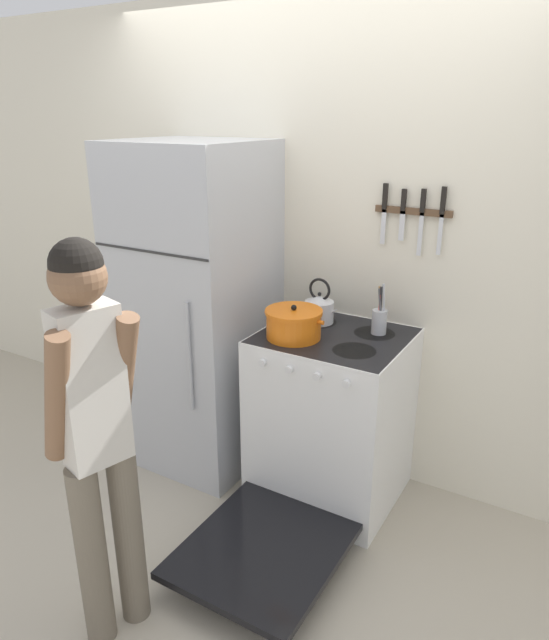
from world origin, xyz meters
The scene contains 9 objects.
ground_plane centered at (0.00, 0.00, 0.00)m, with size 14.00×14.00×0.00m, color #B2A893.
wall_back centered at (0.00, 0.03, 1.27)m, with size 10.00×0.06×2.55m.
refrigerator centered at (-0.54, -0.35, 0.91)m, with size 0.74×0.72×1.83m.
stove_range centered at (0.30, -0.36, 0.46)m, with size 0.72×1.38×0.92m.
dutch_oven_pot centered at (0.14, -0.45, 0.99)m, with size 0.32×0.28×0.17m.
tea_kettle centered at (0.15, -0.19, 0.99)m, with size 0.19×0.15×0.24m.
utensil_jar centered at (0.48, -0.19, 0.99)m, with size 0.07×0.07×0.26m.
person centered at (-0.05, -1.55, 0.91)m, with size 0.31×0.37×1.59m.
wall_knife_strip centered at (0.55, -0.02, 1.52)m, with size 0.38×0.03×0.34m.
Camera 1 is at (1.38, -2.74, 1.96)m, focal length 32.00 mm.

